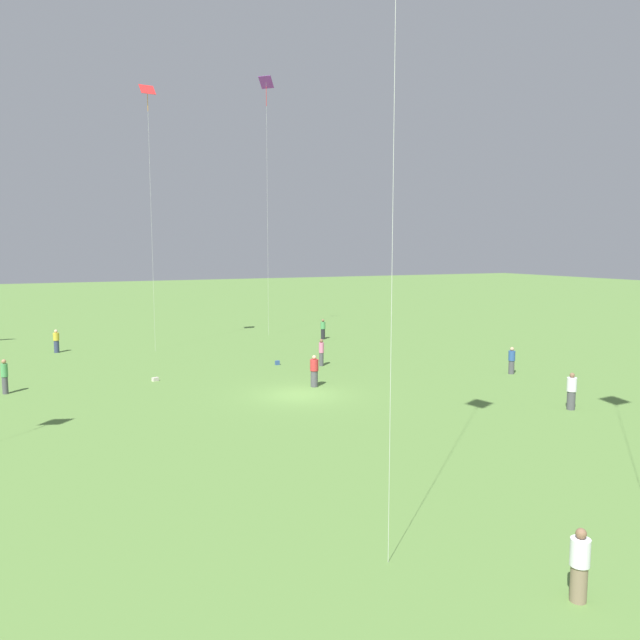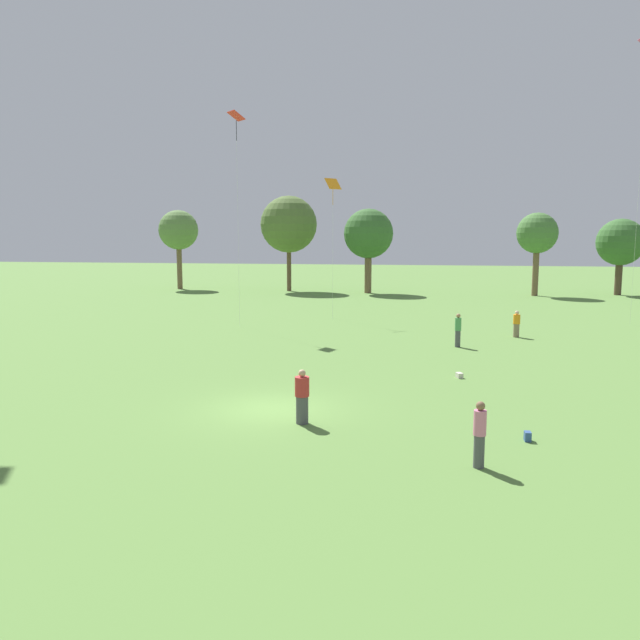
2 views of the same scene
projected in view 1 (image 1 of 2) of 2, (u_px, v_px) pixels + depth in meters
The scene contains 13 objects.
ground_plane at pixel (300, 395), 33.13m from camera, with size 240.00×240.00×0.00m, color #5B843D.
person_0 at pixel (314, 371), 34.95m from camera, with size 0.58×0.58×1.80m.
person_3 at pixel (321, 352), 41.11m from camera, with size 0.46×0.46×1.80m.
person_4 at pixel (56, 341), 46.34m from camera, with size 0.46×0.46×1.73m.
person_5 at pixel (512, 361), 38.53m from camera, with size 0.47×0.47×1.68m.
person_6 at pixel (323, 329), 53.15m from camera, with size 0.55×0.55×1.72m.
person_7 at pixel (5, 376), 33.23m from camera, with size 0.49×0.49×1.88m.
person_8 at pixel (580, 566), 13.72m from camera, with size 0.52×0.52×1.68m.
person_9 at pixel (571, 392), 30.02m from camera, with size 0.58×0.58×1.81m.
kite_3 at pixel (266, 94), 53.24m from camera, with size 1.36×1.37×22.23m.
kite_5 at pixel (148, 102), 45.17m from camera, with size 0.86×1.13×19.55m.
picnic_bag_0 at pixel (155, 379), 36.50m from camera, with size 0.34×0.42×0.22m.
picnic_bag_1 at pixel (277, 363), 41.56m from camera, with size 0.20×0.28×0.29m.
Camera 1 is at (-29.84, 12.78, 7.79)m, focal length 35.00 mm.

